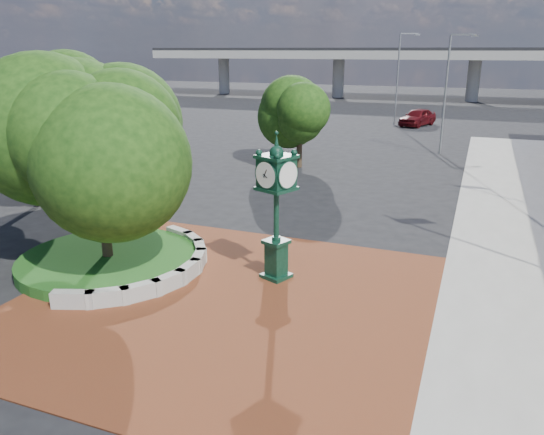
{
  "coord_description": "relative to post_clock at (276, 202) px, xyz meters",
  "views": [
    {
      "loc": [
        6.61,
        -13.95,
        7.26
      ],
      "look_at": [
        0.57,
        1.5,
        1.99
      ],
      "focal_mm": 35.0,
      "sensor_mm": 36.0,
      "label": 1
    }
  ],
  "objects": [
    {
      "name": "tree_northwest",
      "position": [
        -13.85,
        3.84,
        1.48
      ],
      "size": [
        5.6,
        5.6,
        6.93
      ],
      "color": "#38281C",
      "rests_on": "ground"
    },
    {
      "name": "street_lamp_near",
      "position": [
        3.44,
        24.85,
        2.2
      ],
      "size": [
        1.85,
        0.25,
        8.27
      ],
      "color": "slate",
      "rests_on": "ground"
    },
    {
      "name": "parked_car",
      "position": [
        -0.09,
        39.5,
        -1.79
      ],
      "size": [
        3.58,
        5.4,
        1.71
      ],
      "primitive_type": "imported",
      "rotation": [
        0.0,
        0.0,
        -0.34
      ],
      "color": "#4C0A0F",
      "rests_on": "ground"
    },
    {
      "name": "plaza",
      "position": [
        -0.85,
        -2.16,
        -2.62
      ],
      "size": [
        12.0,
        12.0,
        0.04
      ],
      "primitive_type": "cube",
      "color": "brown",
      "rests_on": "ground"
    },
    {
      "name": "grass_bed",
      "position": [
        -5.85,
        -1.16,
        -2.44
      ],
      "size": [
        6.1,
        6.1,
        0.4
      ],
      "primitive_type": "cylinder",
      "color": "#154C19",
      "rests_on": "ground"
    },
    {
      "name": "tree_street",
      "position": [
        -4.85,
        16.84,
        0.6
      ],
      "size": [
        4.4,
        4.4,
        5.45
      ],
      "color": "#38281C",
      "rests_on": "ground"
    },
    {
      "name": "overpass",
      "position": [
        -1.07,
        68.84,
        3.9
      ],
      "size": [
        90.0,
        12.0,
        7.5
      ],
      "color": "#9E9B93",
      "rests_on": "ground"
    },
    {
      "name": "tree_planter",
      "position": [
        -5.85,
        -1.16,
        1.08
      ],
      "size": [
        5.2,
        5.2,
        6.33
      ],
      "color": "#38281C",
      "rests_on": "ground"
    },
    {
      "name": "street_lamp_far",
      "position": [
        -2.13,
        39.55,
        2.5
      ],
      "size": [
        1.84,
        0.97,
        8.76
      ],
      "color": "slate",
      "rests_on": "ground"
    },
    {
      "name": "ground",
      "position": [
        -0.85,
        -1.16,
        -2.64
      ],
      "size": [
        200.0,
        200.0,
        0.0
      ],
      "primitive_type": "plane",
      "color": "black",
      "rests_on": "ground"
    },
    {
      "name": "post_clock",
      "position": [
        0.0,
        0.0,
        0.0
      ],
      "size": [
        1.24,
        1.24,
        4.81
      ],
      "color": "black",
      "rests_on": "ground"
    },
    {
      "name": "planter_wall",
      "position": [
        -3.56,
        -1.16,
        -2.37
      ],
      "size": [
        2.96,
        6.77,
        0.54
      ],
      "color": "#9E9B93",
      "rests_on": "ground"
    }
  ]
}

